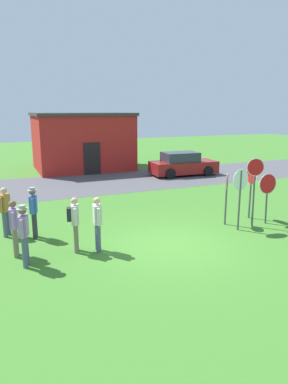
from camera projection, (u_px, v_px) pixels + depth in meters
name	position (u px, v px, depth m)	size (l,w,h in m)	color
ground_plane	(171.00, 245.00, 11.25)	(80.00, 80.00, 0.00)	#3D7528
street_asphalt	(88.00, 183.00, 20.65)	(60.00, 6.40, 0.01)	#4C4C51
building_background	(82.00, 141.00, 25.29)	(6.66, 5.19, 3.98)	#B2231E
parked_car_on_street	(183.00, 165.00, 23.13)	(4.40, 2.21, 1.51)	maroon
stop_sign_low_front	(255.00, 182.00, 12.75)	(0.62, 0.23, 2.52)	#474C4C
stop_sign_rear_right	(227.00, 191.00, 13.02)	(0.39, 0.50, 1.95)	#474C4C
stop_sign_center_cluster	(240.00, 189.00, 12.37)	(0.75, 0.16, 2.21)	#474C4C
stop_sign_leaning_right	(251.00, 183.00, 13.78)	(0.12, 0.72, 2.08)	#474C4C
stop_sign_tallest	(267.00, 190.00, 13.18)	(0.77, 0.14, 1.91)	#474C4C
person_in_blue	(14.00, 225.00, 10.24)	(0.26, 0.57, 1.69)	#7A6B56
person_with_sunhat	(75.00, 221.00, 10.56)	(0.41, 0.56, 1.69)	#7A6B56
person_in_teal	(24.00, 232.00, 9.56)	(0.31, 0.55, 1.74)	#4C5670
person_holding_notes	(34.00, 210.00, 11.71)	(0.31, 0.56, 1.74)	#2D2D33
person_near_signs	(97.00, 221.00, 10.60)	(0.25, 0.57, 1.69)	#4C5670
person_on_left	(5.00, 209.00, 11.89)	(0.38, 0.50, 1.69)	#4C5670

